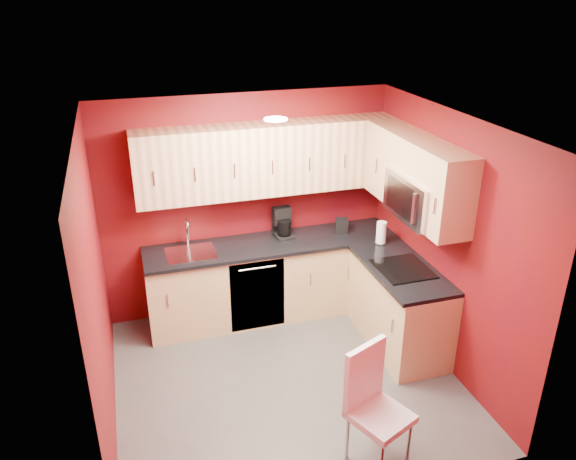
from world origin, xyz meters
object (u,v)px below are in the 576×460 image
napkin_holder (342,226)px  paper_towel (381,233)px  dining_chair (381,411)px  microwave (420,198)px  sink (190,249)px  coffee_maker (284,223)px

napkin_holder → paper_towel: paper_towel is taller
dining_chair → microwave: bearing=30.9°
napkin_holder → sink: bearing=-179.2°
microwave → sink: size_ratio=1.46×
sink → coffee_maker: bearing=4.7°
sink → napkin_holder: size_ratio=3.39×
sink → napkin_holder: 1.74m
napkin_holder → microwave: bearing=-70.8°
coffee_maker → dining_chair: size_ratio=0.33×
coffee_maker → paper_towel: size_ratio=1.33×
sink → napkin_holder: (1.73, 0.03, 0.04)m
coffee_maker → dining_chair: coffee_maker is taller
microwave → sink: (-2.09, 1.00, -0.72)m
microwave → paper_towel: 0.88m
dining_chair → sink: bearing=91.6°
sink → dining_chair: bearing=-65.0°
microwave → napkin_holder: (-0.36, 1.03, -0.67)m
dining_chair → paper_towel: bearing=41.7°
coffee_maker → paper_towel: 1.08m
coffee_maker → dining_chair: bearing=-92.7°
microwave → paper_towel: size_ratio=3.04×
microwave → sink: microwave is taller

